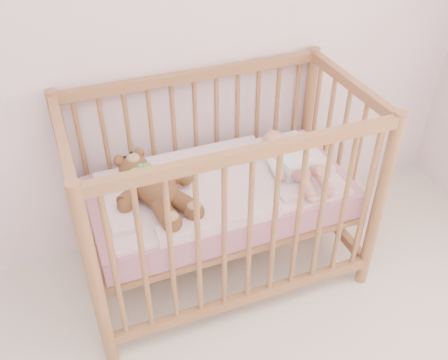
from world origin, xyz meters
name	(u,v)px	position (x,y,z in m)	size (l,w,h in m)	color
crib	(220,194)	(0.42, 1.60, 0.50)	(1.36, 0.76, 1.00)	#986040
mattress	(220,197)	(0.42, 1.60, 0.49)	(1.22, 0.62, 0.13)	#C57A91
blanket	(220,184)	(0.42, 1.60, 0.56)	(1.10, 0.58, 0.06)	pink
baby	(290,158)	(0.77, 1.58, 0.64)	(0.26, 0.55, 0.13)	white
teddy_bear	(155,187)	(0.11, 1.58, 0.65)	(0.39, 0.56, 0.15)	brown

